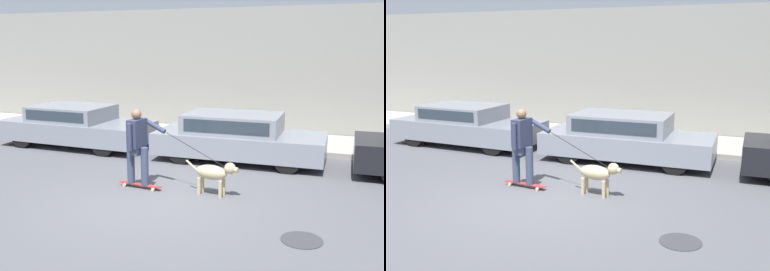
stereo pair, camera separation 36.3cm
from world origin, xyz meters
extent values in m
plane|color=#545459|center=(0.00, 0.00, 0.00)|extent=(36.00, 36.00, 0.00)
cube|color=gray|center=(0.00, 7.00, 2.00)|extent=(32.00, 0.30, 4.00)
cube|color=#A39E93|center=(0.00, 5.62, 0.07)|extent=(30.00, 2.41, 0.14)
cylinder|color=black|center=(-2.70, 4.10, 0.33)|extent=(0.66, 0.21, 0.65)
cylinder|color=black|center=(-2.72, 2.58, 0.33)|extent=(0.66, 0.21, 0.65)
cylinder|color=black|center=(-5.36, 4.14, 0.33)|extent=(0.66, 0.21, 0.65)
cylinder|color=black|center=(-5.38, 2.62, 0.33)|extent=(0.66, 0.21, 0.65)
cube|color=gray|center=(-4.04, 3.36, 0.47)|extent=(4.31, 1.83, 0.54)
cube|color=gray|center=(-4.21, 3.36, 0.95)|extent=(2.17, 1.62, 0.42)
cube|color=#28333D|center=(-4.22, 2.57, 0.97)|extent=(1.89, 0.04, 0.27)
cylinder|color=black|center=(1.97, 4.12, 0.31)|extent=(0.62, 0.22, 0.61)
cylinder|color=black|center=(2.02, 2.68, 0.31)|extent=(0.62, 0.22, 0.61)
cylinder|color=black|center=(-0.60, 4.05, 0.31)|extent=(0.62, 0.22, 0.61)
cylinder|color=black|center=(-0.56, 2.60, 0.31)|extent=(0.62, 0.22, 0.61)
cube|color=gray|center=(0.71, 3.36, 0.45)|extent=(4.20, 1.81, 0.54)
cube|color=gray|center=(0.54, 3.36, 0.95)|extent=(2.38, 1.59, 0.47)
cube|color=#28333D|center=(0.56, 2.59, 0.98)|extent=(2.06, 0.07, 0.30)
cylinder|color=tan|center=(1.11, 0.70, 0.17)|extent=(0.07, 0.07, 0.34)
cylinder|color=tan|center=(1.09, 0.54, 0.17)|extent=(0.07, 0.07, 0.34)
cylinder|color=tan|center=(0.66, 0.76, 0.17)|extent=(0.07, 0.07, 0.34)
cylinder|color=tan|center=(0.64, 0.60, 0.17)|extent=(0.07, 0.07, 0.34)
ellipsoid|color=tan|center=(0.87, 0.65, 0.46)|extent=(0.68, 0.36, 0.29)
sphere|color=tan|center=(1.26, 0.60, 0.59)|extent=(0.22, 0.22, 0.22)
cylinder|color=tan|center=(1.36, 0.59, 0.57)|extent=(0.13, 0.11, 0.10)
cylinder|color=tan|center=(0.45, 0.70, 0.54)|extent=(0.27, 0.07, 0.20)
cylinder|color=beige|center=(-0.27, 0.59, 0.04)|extent=(0.07, 0.04, 0.07)
cylinder|color=beige|center=(-0.28, 0.44, 0.04)|extent=(0.07, 0.04, 0.07)
cylinder|color=beige|center=(-0.94, 0.65, 0.04)|extent=(0.07, 0.04, 0.07)
cylinder|color=beige|center=(-0.95, 0.50, 0.04)|extent=(0.07, 0.04, 0.07)
cube|color=#A82D2D|center=(-0.61, 0.54, 0.08)|extent=(0.94, 0.20, 0.02)
cylinder|color=#38425B|center=(-0.49, 0.53, 0.47)|extent=(0.15, 0.15, 0.77)
cylinder|color=#38425B|center=(-0.82, 0.56, 0.47)|extent=(0.15, 0.15, 0.77)
cube|color=#38425B|center=(-0.66, 0.55, 0.78)|extent=(0.22, 0.36, 0.15)
cube|color=#2D334C|center=(-0.66, 0.55, 1.14)|extent=(0.26, 0.46, 0.56)
sphere|color=brown|center=(-0.66, 0.55, 1.52)|extent=(0.20, 0.20, 0.20)
cylinder|color=#2D334C|center=(-0.68, 0.28, 1.11)|extent=(0.10, 0.10, 0.53)
cylinder|color=#2D334C|center=(-0.39, 0.79, 1.27)|extent=(0.54, 0.15, 0.30)
cylinder|color=black|center=(0.56, 0.68, 0.86)|extent=(1.41, 0.17, 0.62)
cylinder|color=#38383D|center=(2.79, -0.82, 0.01)|extent=(0.63, 0.63, 0.01)
camera|label=1|loc=(3.47, -7.25, 2.89)|focal=42.00mm
camera|label=2|loc=(3.81, -7.11, 2.89)|focal=42.00mm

